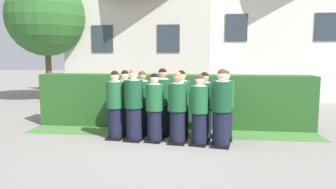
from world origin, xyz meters
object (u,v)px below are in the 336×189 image
Objects in this scene: student_front_row_0 at (115,107)px; student_in_red_blazer at (125,103)px; student_front_row_3 at (178,110)px; student_rear_row_5 at (225,107)px; student_front_row_2 at (155,109)px; student_rear_row_1 at (142,104)px; student_front_row_4 at (200,112)px; student_rear_row_3 at (181,105)px; student_rear_row_4 at (204,107)px; student_front_row_1 at (134,106)px; student_rear_row_2 at (163,104)px; student_front_row_5 at (221,110)px.

student_front_row_0 is 0.58m from student_in_red_blazer.
student_rear_row_5 is at bearing 22.14° from student_front_row_3.
student_front_row_0 is 1.00× the size of student_front_row_3.
student_front_row_0 reaches higher than student_front_row_2.
student_rear_row_1 is 0.97× the size of student_rear_row_5.
student_in_red_blazer is at bearing 155.50° from student_front_row_4.
student_rear_row_4 is at bearing -7.69° from student_rear_row_3.
student_rear_row_1 reaches higher than student_front_row_2.
student_in_red_blazer is (-0.37, 0.66, -0.04)m from student_front_row_1.
student_front_row_4 is (1.01, -0.16, -0.01)m from student_front_row_2.
student_rear_row_2 reaches higher than student_rear_row_4.
student_rear_row_5 reaches higher than student_in_red_blazer.
student_front_row_5 is 1.03× the size of student_rear_row_5.
student_rear_row_2 reaches higher than student_rear_row_3.
student_front_row_0 is 0.95m from student_front_row_2.
student_in_red_blazer is at bearing 171.12° from student_rear_row_4.
student_front_row_5 is at bearing -58.61° from student_rear_row_4.
student_front_row_2 reaches higher than student_front_row_4.
student_rear_row_1 is at bearing 172.64° from student_rear_row_5.
student_front_row_0 is 1.02× the size of student_rear_row_1.
student_front_row_4 is at bearing -8.85° from student_front_row_2.
student_front_row_3 is (0.53, -0.09, 0.02)m from student_front_row_2.
student_front_row_5 reaches higher than student_rear_row_3.
student_front_row_4 is at bearing -7.19° from student_front_row_1.
student_front_row_3 is 1.14m from student_rear_row_5.
student_rear_row_1 is 0.96× the size of student_rear_row_2.
student_front_row_3 is (1.01, -0.12, -0.03)m from student_front_row_1.
student_front_row_3 is at bearing -29.68° from student_in_red_blazer.
student_front_row_5 reaches higher than student_front_row_2.
student_in_red_blazer reaches higher than student_front_row_2.
student_front_row_3 is 1.03× the size of student_front_row_4.
student_front_row_1 is 0.57m from student_rear_row_1.
student_rear_row_4 is (1.11, 0.39, 0.01)m from student_front_row_2.
student_front_row_0 is 1.03× the size of student_front_row_2.
student_front_row_0 is at bearing -139.41° from student_rear_row_1.
student_rear_row_4 is at bearing 39.64° from student_front_row_3.
student_in_red_blazer is at bearing 170.67° from student_rear_row_3.
student_rear_row_4 is at bearing -7.73° from student_rear_row_1.
student_front_row_0 is at bearing -158.49° from student_rear_row_2.
student_front_row_2 is 0.99× the size of student_rear_row_1.
student_rear_row_3 is (0.57, 0.46, 0.02)m from student_front_row_2.
student_front_row_5 is at bearing -23.43° from student_rear_row_1.
student_front_row_0 is at bearing 171.62° from student_front_row_3.
student_rear_row_1 is at bearing 143.47° from student_front_row_3.
student_in_red_blazer is 0.98m from student_rear_row_2.
student_front_row_4 is at bearing -24.50° from student_in_red_blazer.
student_front_row_1 reaches higher than student_rear_row_4.
student_rear_row_2 is at bearing 171.33° from student_rear_row_4.
student_rear_row_1 is 0.51m from student_rear_row_2.
student_front_row_1 is 1.02m from student_front_row_3.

